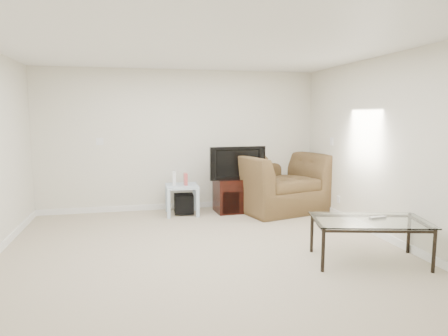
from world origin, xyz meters
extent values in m
plane|color=tan|center=(0.00, 0.00, 0.00)|extent=(5.00, 5.00, 0.00)
plane|color=white|center=(0.00, 0.00, 2.50)|extent=(5.00, 5.00, 0.00)
cube|color=silver|center=(0.00, 2.50, 1.25)|extent=(5.00, 0.02, 2.50)
cube|color=silver|center=(2.50, 0.00, 1.25)|extent=(0.02, 5.00, 2.50)
cube|color=white|center=(-1.40, 2.49, 1.25)|extent=(0.12, 0.02, 0.12)
cube|color=white|center=(2.49, 1.60, 1.25)|extent=(0.02, 0.09, 0.13)
cube|color=white|center=(2.49, 1.30, 0.30)|extent=(0.02, 0.08, 0.12)
cube|color=black|center=(0.90, 2.01, 0.49)|extent=(0.43, 0.31, 0.06)
imported|color=black|center=(0.90, 2.02, 0.88)|extent=(0.93, 0.24, 0.57)
cube|color=black|center=(-0.02, 2.07, 0.18)|extent=(0.34, 0.34, 0.32)
cube|color=white|center=(-0.18, 2.03, 0.63)|extent=(0.07, 0.18, 0.24)
cube|color=#CC4C4C|center=(0.01, 2.03, 0.62)|extent=(0.05, 0.15, 0.20)
imported|color=#4D341C|center=(1.67, 2.05, 0.68)|extent=(1.76, 1.38, 1.36)
cube|color=#B2B2B7|center=(1.92, -0.65, 0.51)|extent=(0.20, 0.06, 0.02)
camera|label=1|loc=(-0.83, -4.67, 1.69)|focal=32.00mm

